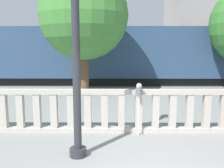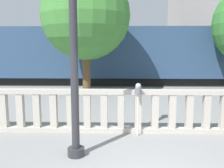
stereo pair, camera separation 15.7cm
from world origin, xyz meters
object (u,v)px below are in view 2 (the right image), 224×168
train_near (97,55)px  tree_right (86,16)px  lamppost (73,28)px  parking_meter (138,93)px

train_near → tree_right: size_ratio=3.95×
lamppost → train_near: 12.00m
tree_right → lamppost: bearing=-84.6°
parking_meter → tree_right: bearing=109.8°
lamppost → tree_right: (-0.73, 7.76, 1.22)m
train_near → parking_meter: bearing=-78.7°
tree_right → parking_meter: bearing=-70.2°
lamppost → train_near: lamppost is taller
parking_meter → tree_right: (-2.29, 6.36, 2.93)m
lamppost → tree_right: tree_right is taller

